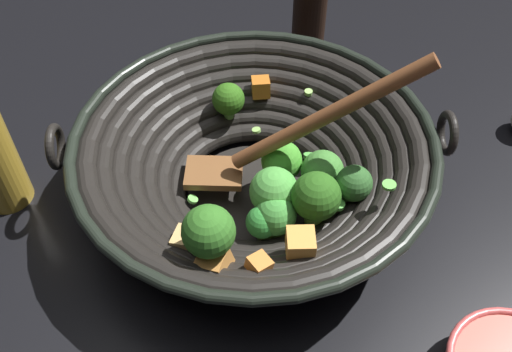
# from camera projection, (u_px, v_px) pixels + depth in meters

# --- Properties ---
(ground_plane) EXTENTS (4.00, 4.00, 0.00)m
(ground_plane) POSITION_uv_depth(u_px,v_px,m) (254.00, 197.00, 0.73)
(ground_plane) COLOR black
(wok) EXTENTS (0.43, 0.43, 0.23)m
(wok) POSITION_uv_depth(u_px,v_px,m) (255.00, 161.00, 0.68)
(wok) COLOR black
(wok) RESTS_ON ground
(soy_sauce_bottle) EXTENTS (0.05, 0.05, 0.17)m
(soy_sauce_bottle) POSITION_uv_depth(u_px,v_px,m) (309.00, 21.00, 0.88)
(soy_sauce_bottle) COLOR black
(soy_sauce_bottle) RESTS_ON ground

